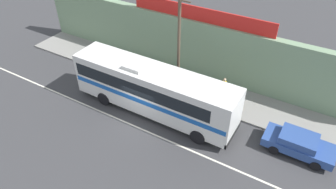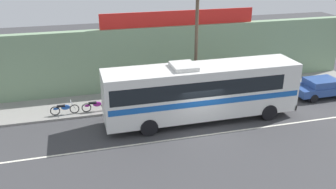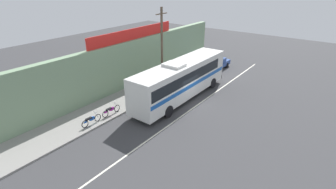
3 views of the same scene
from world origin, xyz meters
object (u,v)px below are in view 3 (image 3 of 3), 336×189
(intercity_bus, at_px, (181,78))
(pedestrian_by_curb, at_px, (169,69))
(motorcycle_purple, at_px, (111,110))
(utility_pole, at_px, (162,49))
(motorcycle_black, at_px, (91,120))
(parked_car, at_px, (217,63))

(intercity_bus, relative_size, pedestrian_by_curb, 7.41)
(motorcycle_purple, bearing_deg, utility_pole, -0.63)
(pedestrian_by_curb, bearing_deg, motorcycle_black, -173.63)
(intercity_bus, relative_size, motorcycle_black, 6.64)
(motorcycle_black, bearing_deg, intercity_bus, -18.41)
(utility_pole, height_order, pedestrian_by_curb, utility_pole)
(motorcycle_purple, distance_m, pedestrian_by_curb, 10.14)
(motorcycle_black, bearing_deg, parked_car, -4.72)
(utility_pole, relative_size, motorcycle_purple, 4.22)
(motorcycle_purple, height_order, pedestrian_by_curb, pedestrian_by_curb)
(intercity_bus, distance_m, motorcycle_black, 8.85)
(motorcycle_black, xyz_separation_m, motorcycle_purple, (2.01, -0.03, 0.00))
(motorcycle_black, distance_m, motorcycle_purple, 2.01)
(motorcycle_black, bearing_deg, motorcycle_purple, -0.80)
(parked_car, bearing_deg, motorcycle_purple, 174.79)
(utility_pole, bearing_deg, pedestrian_by_curb, 24.49)
(parked_car, bearing_deg, utility_pole, 171.46)
(motorcycle_black, distance_m, pedestrian_by_curb, 12.13)
(parked_car, xyz_separation_m, utility_pole, (-9.32, 1.40, 3.55))
(parked_car, height_order, motorcycle_purple, parked_car)
(utility_pole, bearing_deg, motorcycle_black, 179.33)
(parked_car, xyz_separation_m, motorcycle_purple, (-16.17, 1.47, -0.17))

